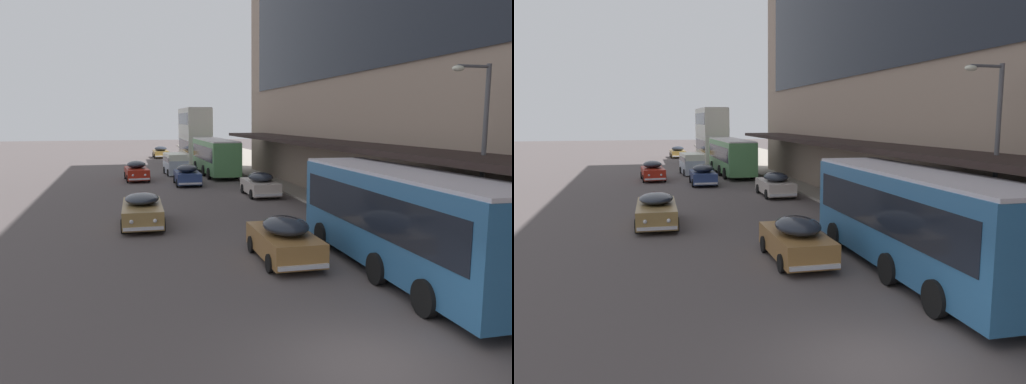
% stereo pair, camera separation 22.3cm
% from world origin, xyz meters
% --- Properties ---
extents(ground, '(240.00, 240.00, 0.00)m').
position_xyz_m(ground, '(0.00, 0.00, 0.00)').
color(ground, '#544B4B').
extents(transit_bus_kerbside_front, '(2.70, 11.33, 3.28)m').
position_xyz_m(transit_bus_kerbside_front, '(3.62, 36.70, 1.88)').
color(transit_bus_kerbside_front, '#528F53').
rests_on(transit_bus_kerbside_front, ground).
extents(transit_bus_kerbside_rear, '(3.04, 11.40, 3.44)m').
position_xyz_m(transit_bus_kerbside_rear, '(3.96, 5.50, 1.96)').
color(transit_bus_kerbside_rear, '#2E679B').
rests_on(transit_bus_kerbside_rear, ground).
extents(transit_bus_kerbside_far, '(2.95, 10.56, 6.39)m').
position_xyz_m(transit_bus_kerbside_far, '(3.60, 49.33, 3.44)').
color(transit_bus_kerbside_far, beige).
rests_on(transit_bus_kerbside_far, ground).
extents(sedan_trailing_near, '(2.06, 4.61, 1.61)m').
position_xyz_m(sedan_trailing_near, '(4.13, 23.13, 0.79)').
color(sedan_trailing_near, beige).
rests_on(sedan_trailing_near, ground).
extents(sedan_oncoming_rear, '(2.04, 4.72, 1.65)m').
position_xyz_m(sedan_oncoming_rear, '(-3.55, 34.11, 0.81)').
color(sedan_oncoming_rear, '#A62012').
rests_on(sedan_oncoming_rear, ground).
extents(sedan_second_near, '(2.05, 4.55, 1.63)m').
position_xyz_m(sedan_second_near, '(0.17, 30.08, 0.80)').
color(sedan_second_near, navy).
rests_on(sedan_second_near, ground).
extents(sedan_second_mid, '(2.00, 4.52, 1.56)m').
position_xyz_m(sedan_second_mid, '(0.45, 59.07, 0.76)').
color(sedan_second_mid, olive).
rests_on(sedan_second_mid, ground).
extents(sedan_lead_near, '(2.08, 5.06, 1.54)m').
position_xyz_m(sedan_lead_near, '(-3.92, 15.54, 0.77)').
color(sedan_lead_near, olive).
rests_on(sedan_lead_near, ground).
extents(sedan_far_back, '(2.03, 4.54, 1.65)m').
position_xyz_m(sedan_far_back, '(0.73, 7.95, 0.81)').
color(sedan_far_back, '#9F6C37').
rests_on(sedan_far_back, ground).
extents(vw_van, '(2.05, 4.62, 1.96)m').
position_xyz_m(vw_van, '(0.10, 38.00, 1.10)').
color(vw_van, '#ADBACC').
rests_on(vw_van, ground).
extents(pedestrian_at_kerb, '(0.51, 0.43, 1.86)m').
position_xyz_m(pedestrian_at_kerb, '(7.35, 7.24, 1.18)').
color(pedestrian_at_kerb, black).
rests_on(pedestrian_at_kerb, sidewalk_kerb).
extents(street_lamp, '(1.50, 0.28, 6.76)m').
position_xyz_m(street_lamp, '(6.91, 5.62, 4.10)').
color(street_lamp, '#4C4C51').
rests_on(street_lamp, sidewalk_kerb).
extents(fire_hydrant, '(0.20, 0.40, 0.70)m').
position_xyz_m(fire_hydrant, '(6.65, 13.19, 0.49)').
color(fire_hydrant, red).
rests_on(fire_hydrant, sidewalk_kerb).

